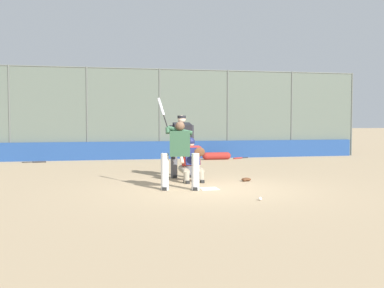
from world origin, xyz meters
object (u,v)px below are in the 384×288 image
at_px(batter_at_plate, 180,153).
at_px(spare_bat_near_backstop, 239,158).
at_px(catcher_behind_plate, 192,159).
at_px(baseball_loose, 260,199).
at_px(fielding_glove_on_dirt, 246,179).
at_px(spare_bat_by_padding, 37,162).
at_px(umpire_home, 182,144).
at_px(equipment_bag_dugout_side, 217,156).

relative_size(batter_at_plate, spare_bat_near_backstop, 2.84).
distance_m(catcher_behind_plate, baseball_loose, 3.19).
bearing_deg(fielding_glove_on_dirt, catcher_behind_plate, -4.76).
bearing_deg(spare_bat_by_padding, baseball_loose, -68.12).
relative_size(fielding_glove_on_dirt, baseball_loose, 3.70).
bearing_deg(spare_bat_near_backstop, catcher_behind_plate, 35.88).
distance_m(batter_at_plate, umpire_home, 2.30).
xyz_separation_m(batter_at_plate, spare_bat_near_backstop, (-4.12, -8.14, -0.87)).
distance_m(catcher_behind_plate, fielding_glove_on_dirt, 1.62).
xyz_separation_m(catcher_behind_plate, spare_bat_near_backstop, (-3.55, -6.87, -0.60)).
bearing_deg(catcher_behind_plate, spare_bat_by_padding, -63.06).
xyz_separation_m(umpire_home, spare_bat_near_backstop, (-3.65, -5.90, -0.95)).
xyz_separation_m(spare_bat_near_backstop, spare_bat_by_padding, (8.39, 0.08, 0.00)).
bearing_deg(batter_at_plate, baseball_loose, 141.11).
bearing_deg(catcher_behind_plate, fielding_glove_on_dirt, 166.73).
distance_m(batter_at_plate, spare_bat_by_padding, 9.17).
height_order(spare_bat_by_padding, equipment_bag_dugout_side, equipment_bag_dugout_side).
bearing_deg(umpire_home, baseball_loose, 100.02).
bearing_deg(spare_bat_by_padding, catcher_behind_plate, -62.64).
xyz_separation_m(umpire_home, baseball_loose, (-0.92, 4.00, -0.95)).
bearing_deg(equipment_bag_dugout_side, baseball_loose, 80.26).
xyz_separation_m(catcher_behind_plate, fielding_glove_on_dirt, (-1.50, 0.13, -0.58)).
bearing_deg(catcher_behind_plate, equipment_bag_dugout_side, -118.98).
bearing_deg(spare_bat_near_backstop, equipment_bag_dugout_side, -16.69).
xyz_separation_m(batter_at_plate, baseball_loose, (-1.39, 1.75, -0.86)).
bearing_deg(equipment_bag_dugout_side, umpire_home, 65.60).
distance_m(spare_bat_near_backstop, fielding_glove_on_dirt, 7.29).
xyz_separation_m(catcher_behind_plate, spare_bat_by_padding, (4.83, -6.79, -0.60)).
bearing_deg(batter_at_plate, spare_bat_by_padding, -49.37).
bearing_deg(batter_at_plate, equipment_bag_dugout_side, -98.29).
relative_size(spare_bat_by_padding, baseball_loose, 12.22).
height_order(fielding_glove_on_dirt, equipment_bag_dugout_side, equipment_bag_dugout_side).
distance_m(umpire_home, spare_bat_by_padding, 7.56).
relative_size(spare_bat_near_backstop, spare_bat_by_padding, 0.87).
distance_m(baseball_loose, equipment_bag_dugout_side, 9.85).
bearing_deg(fielding_glove_on_dirt, spare_bat_by_padding, -47.49).
height_order(spare_bat_near_backstop, equipment_bag_dugout_side, equipment_bag_dugout_side).
relative_size(catcher_behind_plate, baseball_loose, 16.40).
distance_m(spare_bat_by_padding, fielding_glove_on_dirt, 9.38).
bearing_deg(baseball_loose, spare_bat_by_padding, -60.03).
bearing_deg(umpire_home, spare_bat_near_backstop, -124.74).
bearing_deg(equipment_bag_dugout_side, spare_bat_by_padding, -0.85).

